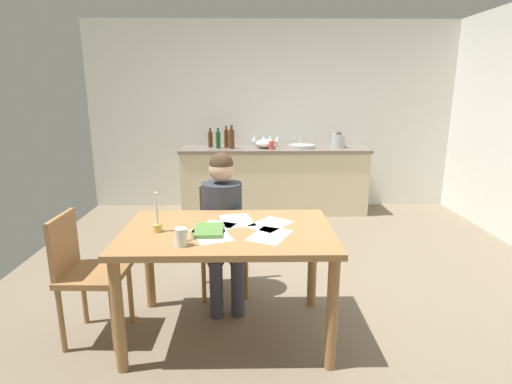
{
  "coord_description": "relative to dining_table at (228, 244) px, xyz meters",
  "views": [
    {
      "loc": [
        -0.35,
        -3.28,
        1.67
      ],
      "look_at": [
        -0.29,
        -0.04,
        0.85
      ],
      "focal_mm": 28.43,
      "sensor_mm": 36.0,
      "label": 1
    }
  ],
  "objects": [
    {
      "name": "chair_side_empty",
      "position": [
        -0.96,
        -0.03,
        -0.17
      ],
      "size": [
        0.41,
        0.41,
        0.88
      ],
      "color": "#9E7042",
      "rests_on": "ground"
    },
    {
      "name": "paper_letter",
      "position": [
        -0.1,
        -0.11,
        0.11
      ],
      "size": [
        0.3,
        0.35,
        0.0
      ],
      "primitive_type": "cube",
      "rotation": [
        0.0,
        0.0,
        0.36
      ],
      "color": "white",
      "rests_on": "dining_table"
    },
    {
      "name": "wine_glass_back_right",
      "position": [
        0.22,
        3.13,
        0.34
      ],
      "size": [
        0.07,
        0.07,
        0.15
      ],
      "color": "silver",
      "rests_on": "kitchen_counter"
    },
    {
      "name": "wall_back",
      "position": [
        0.49,
        3.34,
        0.63
      ],
      "size": [
        5.2,
        0.12,
        2.6
      ],
      "primitive_type": "cube",
      "color": "silver",
      "rests_on": "ground"
    },
    {
      "name": "paper_bill",
      "position": [
        -0.1,
        0.02,
        0.11
      ],
      "size": [
        0.31,
        0.36,
        0.0
      ],
      "primitive_type": "cube",
      "rotation": [
        0.0,
        0.0,
        -0.43
      ],
      "color": "white",
      "rests_on": "dining_table"
    },
    {
      "name": "wine_glass_back_left",
      "position": [
        0.35,
        3.13,
        0.34
      ],
      "size": [
        0.07,
        0.07,
        0.15
      ],
      "color": "silver",
      "rests_on": "kitchen_counter"
    },
    {
      "name": "candlestick",
      "position": [
        -0.45,
        -0.04,
        0.18
      ],
      "size": [
        0.06,
        0.06,
        0.26
      ],
      "color": "gold",
      "rests_on": "dining_table"
    },
    {
      "name": "person_seated",
      "position": [
        -0.07,
        0.54,
        0.01
      ],
      "size": [
        0.37,
        0.62,
        1.19
      ],
      "color": "#333842",
      "rests_on": "ground"
    },
    {
      "name": "teacup_on_counter",
      "position": [
        0.45,
        2.83,
        0.29
      ],
      "size": [
        0.11,
        0.07,
        0.11
      ],
      "color": "#D84C3F",
      "rests_on": "kitchen_counter"
    },
    {
      "name": "wine_glass_by_kettle",
      "position": [
        0.44,
        3.13,
        0.34
      ],
      "size": [
        0.07,
        0.07,
        0.15
      ],
      "color": "silver",
      "rests_on": "kitchen_counter"
    },
    {
      "name": "wine_glass_near_sink",
      "position": [
        0.54,
        3.13,
        0.34
      ],
      "size": [
        0.07,
        0.07,
        0.15
      ],
      "color": "silver",
      "rests_on": "kitchen_counter"
    },
    {
      "name": "sink_unit",
      "position": [
        0.87,
        2.99,
        0.26
      ],
      "size": [
        0.36,
        0.36,
        0.24
      ],
      "color": "#B2B7BC",
      "rests_on": "kitchen_counter"
    },
    {
      "name": "kitchen_counter",
      "position": [
        0.49,
        2.98,
        -0.21
      ],
      "size": [
        2.55,
        0.64,
        0.9
      ],
      "color": "beige",
      "rests_on": "ground"
    },
    {
      "name": "bottle_wine_red",
      "position": [
        -0.17,
        3.04,
        0.36
      ],
      "size": [
        0.06,
        0.06,
        0.29
      ],
      "color": "#593319",
      "rests_on": "kitchen_counter"
    },
    {
      "name": "mixing_bowl",
      "position": [
        0.37,
        2.97,
        0.29
      ],
      "size": [
        0.26,
        0.26,
        0.12
      ],
      "primitive_type": "ellipsoid",
      "color": "white",
      "rests_on": "kitchen_counter"
    },
    {
      "name": "coffee_mug",
      "position": [
        -0.26,
        -0.29,
        0.16
      ],
      "size": [
        0.11,
        0.07,
        0.11
      ],
      "color": "white",
      "rests_on": "dining_table"
    },
    {
      "name": "book_magazine",
      "position": [
        -0.12,
        -0.06,
        0.12
      ],
      "size": [
        0.18,
        0.26,
        0.03
      ],
      "primitive_type": "cube",
      "rotation": [
        0.0,
        0.0,
        0.02
      ],
      "color": "#54823A",
      "rests_on": "dining_table"
    },
    {
      "name": "chair_at_table",
      "position": [
        -0.08,
        0.68,
        -0.17
      ],
      "size": [
        0.45,
        0.45,
        0.89
      ],
      "color": "#9E7042",
      "rests_on": "ground"
    },
    {
      "name": "ground_plane",
      "position": [
        0.49,
        0.74,
        -0.69
      ],
      "size": [
        5.2,
        5.2,
        0.04
      ],
      "primitive_type": "cube",
      "color": "#7A6B56"
    },
    {
      "name": "stovetop_kettle",
      "position": [
        1.37,
        2.98,
        0.33
      ],
      "size": [
        0.18,
        0.18,
        0.22
      ],
      "color": "#B7BABF",
      "rests_on": "kitchen_counter"
    },
    {
      "name": "paper_receipt",
      "position": [
        0.27,
        -0.12,
        0.11
      ],
      "size": [
        0.32,
        0.36,
        0.0
      ],
      "primitive_type": "cube",
      "rotation": [
        0.0,
        0.0,
        -0.44
      ],
      "color": "white",
      "rests_on": "dining_table"
    },
    {
      "name": "bottle_vinegar",
      "position": [
        -0.27,
        2.95,
        0.35
      ],
      "size": [
        0.06,
        0.06,
        0.27
      ],
      "color": "#194C23",
      "rests_on": "kitchen_counter"
    },
    {
      "name": "dining_table",
      "position": [
        0.0,
        0.0,
        0.0
      ],
      "size": [
        1.39,
        0.89,
        0.77
      ],
      "color": "#9E7042",
      "rests_on": "ground"
    },
    {
      "name": "bottle_sauce",
      "position": [
        -0.09,
        2.92,
        0.37
      ],
      "size": [
        0.08,
        0.08,
        0.31
      ],
      "color": "#593319",
      "rests_on": "kitchen_counter"
    },
    {
      "name": "bottle_oil",
      "position": [
        -0.39,
        3.05,
        0.35
      ],
      "size": [
        0.06,
        0.06,
        0.26
      ],
      "color": "#593319",
      "rests_on": "kitchen_counter"
    },
    {
      "name": "paper_envelope",
      "position": [
        0.29,
        0.1,
        0.11
      ],
      "size": [
        0.35,
        0.36,
        0.0
      ],
      "primitive_type": "cube",
      "rotation": [
        0.0,
        0.0,
        -0.66
      ],
      "color": "white",
      "rests_on": "dining_table"
    },
    {
      "name": "paper_notice",
      "position": [
        0.06,
        0.18,
        0.11
      ],
      "size": [
        0.27,
        0.34,
        0.0
      ],
      "primitive_type": "cube",
      "rotation": [
        0.0,
        0.0,
        0.24
      ],
      "color": "white",
      "rests_on": "dining_table"
    }
  ]
}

